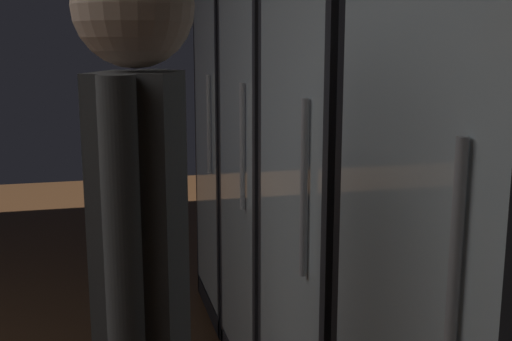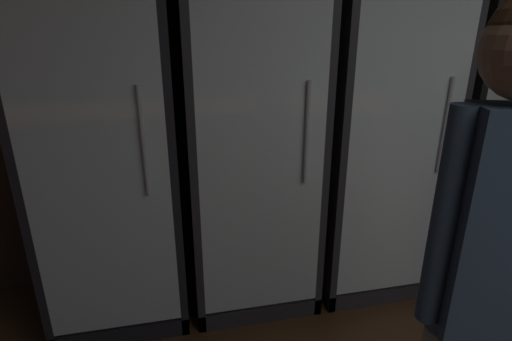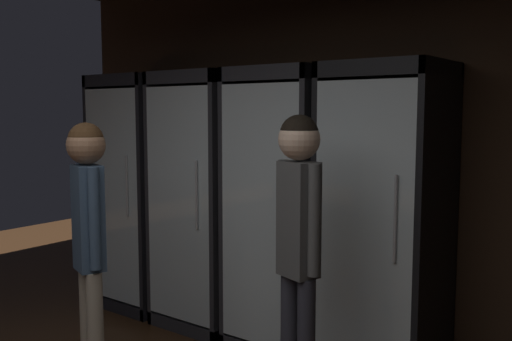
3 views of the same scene
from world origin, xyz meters
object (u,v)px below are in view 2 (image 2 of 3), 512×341
(cooler_far_left, at_px, (109,148))
(cooler_right, at_px, (476,126))
(cooler_left, at_px, (248,141))
(cooler_center, at_px, (369,132))
(shopper_far, at_px, (491,245))

(cooler_far_left, distance_m, cooler_right, 2.29)
(cooler_left, distance_m, cooler_right, 1.52)
(cooler_left, bearing_deg, cooler_center, -0.02)
(cooler_far_left, distance_m, cooler_center, 1.53)
(cooler_center, bearing_deg, shopper_far, -107.09)
(shopper_far, bearing_deg, cooler_far_left, 127.55)
(cooler_left, height_order, shopper_far, cooler_left)
(cooler_far_left, height_order, cooler_left, same)
(cooler_left, distance_m, cooler_center, 0.76)
(cooler_far_left, relative_size, cooler_left, 1.00)
(cooler_center, bearing_deg, cooler_left, 179.98)
(cooler_right, relative_size, shopper_far, 1.22)
(cooler_left, bearing_deg, cooler_right, 0.03)
(cooler_center, xyz_separation_m, cooler_right, (0.76, 0.00, 0.00))
(cooler_far_left, relative_size, cooler_right, 1.00)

